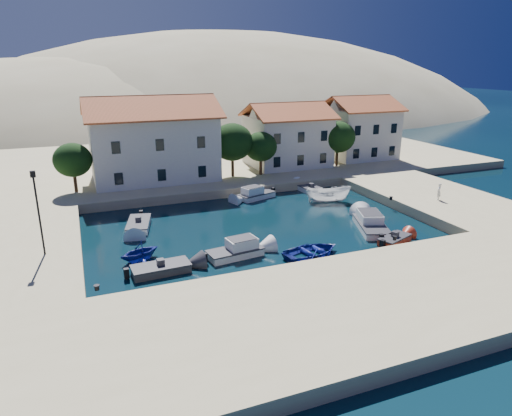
# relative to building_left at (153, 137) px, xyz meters

# --- Properties ---
(ground) EXTENTS (400.00, 400.00, 0.00)m
(ground) POSITION_rel_building_left_xyz_m (6.00, -28.00, -5.94)
(ground) COLOR black
(ground) RESTS_ON ground
(quay_south) EXTENTS (52.00, 12.00, 1.00)m
(quay_south) POSITION_rel_building_left_xyz_m (6.00, -34.00, -5.44)
(quay_south) COLOR tan
(quay_south) RESTS_ON ground
(quay_east) EXTENTS (11.00, 20.00, 1.00)m
(quay_east) POSITION_rel_building_left_xyz_m (26.50, -18.00, -5.44)
(quay_east) COLOR tan
(quay_east) RESTS_ON ground
(quay_west) EXTENTS (8.00, 20.00, 1.00)m
(quay_west) POSITION_rel_building_left_xyz_m (-13.00, -18.00, -5.44)
(quay_west) COLOR tan
(quay_west) RESTS_ON ground
(quay_north) EXTENTS (80.00, 36.00, 1.00)m
(quay_north) POSITION_rel_building_left_xyz_m (8.00, 10.00, -5.44)
(quay_north) COLOR tan
(quay_north) RESTS_ON ground
(hills) EXTENTS (254.00, 176.00, 99.00)m
(hills) POSITION_rel_building_left_xyz_m (26.64, 95.62, -29.34)
(hills) COLOR tan
(hills) RESTS_ON ground
(building_left) EXTENTS (14.70, 9.45, 9.70)m
(building_left) POSITION_rel_building_left_xyz_m (0.00, 0.00, 0.00)
(building_left) COLOR silver
(building_left) RESTS_ON quay_north
(building_mid) EXTENTS (10.50, 8.40, 8.30)m
(building_mid) POSITION_rel_building_left_xyz_m (18.00, 1.00, -0.71)
(building_mid) COLOR silver
(building_mid) RESTS_ON quay_north
(building_right) EXTENTS (9.45, 8.40, 8.80)m
(building_right) POSITION_rel_building_left_xyz_m (30.00, 2.00, -0.46)
(building_right) COLOR silver
(building_right) RESTS_ON quay_north
(trees) EXTENTS (37.30, 5.30, 6.45)m
(trees) POSITION_rel_building_left_xyz_m (10.51, -2.54, -1.10)
(trees) COLOR #382314
(trees) RESTS_ON quay_north
(lamppost) EXTENTS (0.35, 0.25, 6.22)m
(lamppost) POSITION_rel_building_left_xyz_m (-11.50, -20.00, -1.18)
(lamppost) COLOR black
(lamppost) RESTS_ON quay_west
(bollards) EXTENTS (29.36, 9.56, 0.30)m
(bollards) POSITION_rel_building_left_xyz_m (8.80, -24.13, -4.79)
(bollards) COLOR black
(bollards) RESTS_ON ground
(motorboat_grey_sw) EXTENTS (4.20, 2.04, 1.25)m
(motorboat_grey_sw) POSITION_rel_building_left_xyz_m (-3.85, -24.15, -5.64)
(motorboat_grey_sw) COLOR #313136
(motorboat_grey_sw) RESTS_ON ground
(cabin_cruiser_south) EXTENTS (4.52, 2.38, 1.60)m
(cabin_cruiser_south) POSITION_rel_building_left_xyz_m (1.99, -23.43, -5.46)
(cabin_cruiser_south) COLOR white
(cabin_cruiser_south) RESTS_ON ground
(rowboat_south) EXTENTS (5.26, 4.12, 0.99)m
(rowboat_south) POSITION_rel_building_left_xyz_m (7.60, -25.45, -5.94)
(rowboat_south) COLOR navy
(rowboat_south) RESTS_ON ground
(motorboat_red_se) EXTENTS (3.43, 2.45, 1.25)m
(motorboat_red_se) POSITION_rel_building_left_xyz_m (15.18, -25.78, -5.64)
(motorboat_red_se) COLOR maroon
(motorboat_red_se) RESTS_ON ground
(cabin_cruiser_east) EXTENTS (4.06, 5.96, 1.60)m
(cabin_cruiser_east) POSITION_rel_building_left_xyz_m (15.32, -22.32, -5.46)
(cabin_cruiser_east) COLOR white
(cabin_cruiser_east) RESTS_ON ground
(boat_east) EXTENTS (5.17, 3.26, 1.87)m
(boat_east) POSITION_rel_building_left_xyz_m (16.08, -13.43, -5.94)
(boat_east) COLOR white
(boat_east) RESTS_ON ground
(motorboat_white_ne) EXTENTS (2.30, 4.18, 1.25)m
(motorboat_white_ne) POSITION_rel_building_left_xyz_m (16.20, -9.38, -5.64)
(motorboat_white_ne) COLOR white
(motorboat_white_ne) RESTS_ON ground
(rowboat_west) EXTENTS (3.89, 3.66, 1.64)m
(rowboat_west) POSITION_rel_building_left_xyz_m (-4.94, -21.30, -5.94)
(rowboat_west) COLOR navy
(rowboat_west) RESTS_ON ground
(motorboat_white_west) EXTENTS (2.88, 4.67, 1.25)m
(motorboat_white_west) POSITION_rel_building_left_xyz_m (-4.01, -14.06, -5.64)
(motorboat_white_west) COLOR white
(motorboat_white_west) RESTS_ON ground
(cabin_cruiser_north) EXTENTS (4.52, 2.96, 1.60)m
(cabin_cruiser_north) POSITION_rel_building_left_xyz_m (9.41, -9.35, -5.46)
(cabin_cruiser_north) COLOR white
(cabin_cruiser_north) RESTS_ON ground
(pedestrian) EXTENTS (0.74, 0.73, 1.72)m
(pedestrian) POSITION_rel_building_left_xyz_m (25.11, -19.80, -4.07)
(pedestrian) COLOR silver
(pedestrian) RESTS_ON quay_east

